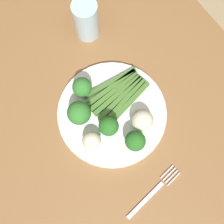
{
  "coord_description": "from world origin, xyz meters",
  "views": [
    {
      "loc": [
        0.07,
        -0.05,
        1.45
      ],
      "look_at": [
        -0.08,
        0.05,
        0.77
      ],
      "focal_mm": 43.92,
      "sensor_mm": 36.0,
      "label": 1
    }
  ],
  "objects_px": {
    "plate": "(112,113)",
    "broccoli_right": "(82,87)",
    "cauliflower_mid": "(92,141)",
    "asparagus_bundle": "(118,94)",
    "broccoli_back": "(109,126)",
    "broccoli_front": "(135,141)",
    "broccoli_near_center": "(79,113)",
    "fork": "(154,192)",
    "water_glass": "(86,20)",
    "cauliflower_front_left": "(142,120)",
    "dining_table": "(112,155)"
  },
  "relations": [
    {
      "from": "broccoli_right",
      "to": "fork",
      "type": "relative_size",
      "value": 0.37
    },
    {
      "from": "broccoli_front",
      "to": "asparagus_bundle",
      "type": "bearing_deg",
      "value": 163.52
    },
    {
      "from": "cauliflower_front_left",
      "to": "cauliflower_mid",
      "type": "distance_m",
      "value": 0.13
    },
    {
      "from": "broccoli_front",
      "to": "cauliflower_front_left",
      "type": "relative_size",
      "value": 1.12
    },
    {
      "from": "plate",
      "to": "broccoli_right",
      "type": "bearing_deg",
      "value": -161.04
    },
    {
      "from": "plate",
      "to": "broccoli_right",
      "type": "height_order",
      "value": "broccoli_right"
    },
    {
      "from": "broccoli_right",
      "to": "broccoli_front",
      "type": "height_order",
      "value": "same"
    },
    {
      "from": "broccoli_right",
      "to": "fork",
      "type": "distance_m",
      "value": 0.31
    },
    {
      "from": "broccoli_right",
      "to": "cauliflower_mid",
      "type": "xyz_separation_m",
      "value": [
        0.12,
        -0.05,
        -0.01
      ]
    },
    {
      "from": "dining_table",
      "to": "broccoli_right",
      "type": "relative_size",
      "value": 23.04
    },
    {
      "from": "asparagus_bundle",
      "to": "broccoli_near_center",
      "type": "relative_size",
      "value": 2.32
    },
    {
      "from": "asparagus_bundle",
      "to": "broccoli_near_center",
      "type": "distance_m",
      "value": 0.12
    },
    {
      "from": "broccoli_front",
      "to": "cauliflower_mid",
      "type": "relative_size",
      "value": 1.34
    },
    {
      "from": "cauliflower_mid",
      "to": "plate",
      "type": "bearing_deg",
      "value": 113.1
    },
    {
      "from": "asparagus_bundle",
      "to": "fork",
      "type": "height_order",
      "value": "asparagus_bundle"
    },
    {
      "from": "asparagus_bundle",
      "to": "broccoli_near_center",
      "type": "bearing_deg",
      "value": -9.89
    },
    {
      "from": "dining_table",
      "to": "broccoli_near_center",
      "type": "xyz_separation_m",
      "value": [
        -0.11,
        -0.02,
        0.16
      ]
    },
    {
      "from": "asparagus_bundle",
      "to": "fork",
      "type": "xyz_separation_m",
      "value": [
        0.25,
        -0.06,
        -0.02
      ]
    },
    {
      "from": "broccoli_right",
      "to": "broccoli_front",
      "type": "distance_m",
      "value": 0.19
    },
    {
      "from": "plate",
      "to": "asparagus_bundle",
      "type": "height_order",
      "value": "asparagus_bundle"
    },
    {
      "from": "broccoli_near_center",
      "to": "water_glass",
      "type": "xyz_separation_m",
      "value": [
        -0.21,
        0.15,
        0.0
      ]
    },
    {
      "from": "cauliflower_front_left",
      "to": "broccoli_right",
      "type": "bearing_deg",
      "value": -153.2
    },
    {
      "from": "broccoli_right",
      "to": "water_glass",
      "type": "xyz_separation_m",
      "value": [
        -0.15,
        0.11,
        0.01
      ]
    },
    {
      "from": "fork",
      "to": "broccoli_near_center",
      "type": "bearing_deg",
      "value": 91.59
    },
    {
      "from": "asparagus_bundle",
      "to": "broccoli_back",
      "type": "relative_size",
      "value": 2.77
    },
    {
      "from": "plate",
      "to": "broccoli_front",
      "type": "xyz_separation_m",
      "value": [
        0.1,
        0.0,
        0.04
      ]
    },
    {
      "from": "cauliflower_front_left",
      "to": "water_glass",
      "type": "xyz_separation_m",
      "value": [
        -0.3,
        0.03,
        0.02
      ]
    },
    {
      "from": "dining_table",
      "to": "cauliflower_front_left",
      "type": "xyz_separation_m",
      "value": [
        -0.02,
        0.1,
        0.14
      ]
    },
    {
      "from": "dining_table",
      "to": "fork",
      "type": "bearing_deg",
      "value": 11.61
    },
    {
      "from": "broccoli_front",
      "to": "fork",
      "type": "height_order",
      "value": "broccoli_front"
    },
    {
      "from": "broccoli_back",
      "to": "cauliflower_mid",
      "type": "height_order",
      "value": "broccoli_back"
    },
    {
      "from": "cauliflower_mid",
      "to": "broccoli_front",
      "type": "bearing_deg",
      "value": 54.49
    },
    {
      "from": "broccoli_right",
      "to": "broccoli_front",
      "type": "relative_size",
      "value": 0.99
    },
    {
      "from": "broccoli_back",
      "to": "broccoli_near_center",
      "type": "xyz_separation_m",
      "value": [
        -0.07,
        -0.04,
        0.01
      ]
    },
    {
      "from": "plate",
      "to": "water_glass",
      "type": "distance_m",
      "value": 0.26
    },
    {
      "from": "broccoli_near_center",
      "to": "water_glass",
      "type": "distance_m",
      "value": 0.26
    },
    {
      "from": "fork",
      "to": "broccoli_back",
      "type": "bearing_deg",
      "value": 82.71
    },
    {
      "from": "broccoli_front",
      "to": "fork",
      "type": "distance_m",
      "value": 0.14
    },
    {
      "from": "broccoli_near_center",
      "to": "broccoli_front",
      "type": "height_order",
      "value": "broccoli_near_center"
    },
    {
      "from": "cauliflower_front_left",
      "to": "water_glass",
      "type": "relative_size",
      "value": 0.47
    },
    {
      "from": "dining_table",
      "to": "asparagus_bundle",
      "type": "distance_m",
      "value": 0.19
    },
    {
      "from": "broccoli_right",
      "to": "asparagus_bundle",
      "type": "bearing_deg",
      "value": 50.1
    },
    {
      "from": "plate",
      "to": "broccoli_back",
      "type": "relative_size",
      "value": 4.68
    },
    {
      "from": "fork",
      "to": "water_glass",
      "type": "height_order",
      "value": "water_glass"
    },
    {
      "from": "plate",
      "to": "broccoli_near_center",
      "type": "xyz_separation_m",
      "value": [
        -0.03,
        -0.07,
        0.05
      ]
    },
    {
      "from": "plate",
      "to": "water_glass",
      "type": "xyz_separation_m",
      "value": [
        -0.24,
        0.08,
        0.05
      ]
    },
    {
      "from": "asparagus_bundle",
      "to": "fork",
      "type": "distance_m",
      "value": 0.26
    },
    {
      "from": "broccoli_back",
      "to": "cauliflower_mid",
      "type": "xyz_separation_m",
      "value": [
        0.0,
        -0.05,
        -0.01
      ]
    },
    {
      "from": "cauliflower_front_left",
      "to": "dining_table",
      "type": "bearing_deg",
      "value": -81.16
    },
    {
      "from": "cauliflower_front_left",
      "to": "fork",
      "type": "relative_size",
      "value": 0.33
    }
  ]
}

